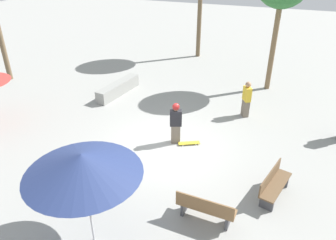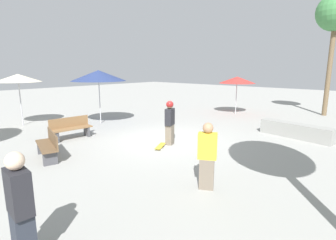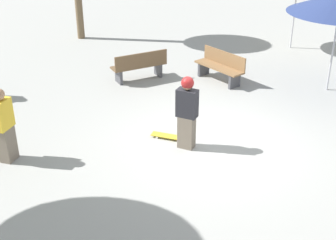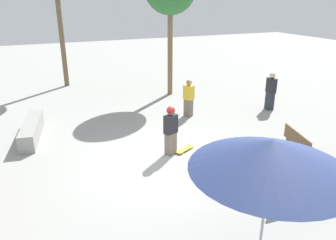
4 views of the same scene
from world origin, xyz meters
name	(u,v)px [view 1 (image 1 of 4)]	position (x,y,z in m)	size (l,w,h in m)	color
ground_plane	(165,147)	(0.00, 0.00, 0.00)	(60.00, 60.00, 0.00)	#9E9E99
skater_main	(176,122)	(0.46, -0.25, 0.87)	(0.37, 0.49, 1.62)	#726656
skateboard	(189,143)	(0.48, -0.78, 0.06)	(0.54, 0.80, 0.07)	gold
concrete_ledge	(118,88)	(3.65, 3.79, 0.29)	(2.87, 0.98, 0.59)	gray
bench_near	(206,208)	(-2.98, -2.26, 0.43)	(0.56, 1.63, 0.85)	#47474C
bench_far	(274,184)	(-1.35, -3.90, 0.43)	(1.66, 0.87, 0.85)	#47474C
shade_umbrella_navy	(82,164)	(-4.60, 0.22, 2.40)	(2.68, 2.68, 2.66)	#B7B7BC
bystander_watching	(246,99)	(3.46, -2.40, 0.79)	(0.49, 0.42, 1.58)	#726656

